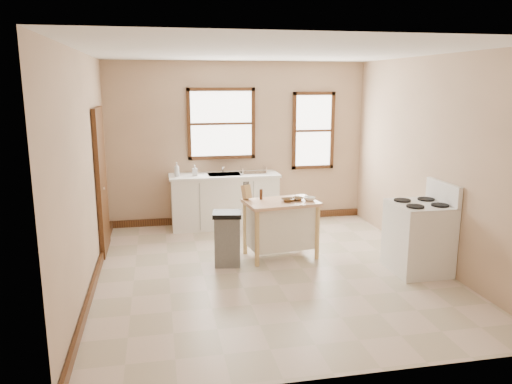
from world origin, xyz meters
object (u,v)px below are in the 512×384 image
Objects in this scene: soap_bottle_b at (195,170)px; soap_bottle_a at (177,169)px; pepper_grinder at (261,194)px; gas_stove at (419,228)px; knife_block at (246,193)px; dish_rack at (253,170)px; kitchen_island at (281,229)px; bowl_a at (288,200)px; trash_bin at (227,239)px; bowl_c at (310,199)px; bowl_b at (297,199)px.

soap_bottle_a is at bearing -171.20° from soap_bottle_b.
pepper_grinder is 2.18m from gas_stove.
gas_stove reaches higher than knife_block.
soap_bottle_a is at bearing 175.08° from dish_rack.
pepper_grinder reaches higher than kitchen_island.
bowl_a is 1.00m from trash_bin.
dish_rack is at bearing 50.58° from knife_block.
trash_bin is (-1.19, -0.14, -0.47)m from bowl_c.
bowl_b is (0.15, 0.04, -0.00)m from bowl_a.
bowl_b is (1.61, -1.61, -0.20)m from soap_bottle_a.
bowl_c is at bearing 16.29° from trash_bin.
bowl_a is 1.03× the size of bowl_b.
kitchen_island is 5.63× the size of bowl_a.
trash_bin is at bearing -154.69° from knife_block.
gas_stove is (2.70, -2.54, -0.42)m from soap_bottle_b.
dish_rack is 2.55× the size of bowl_c.
dish_rack reaches higher than kitchen_island.
knife_block reaches higher than kitchen_island.
soap_bottle_a reaches higher than bowl_c.
knife_block is at bearing 149.24° from kitchen_island.
bowl_c is (0.48, -1.71, -0.13)m from dish_rack.
kitchen_island reaches higher than trash_bin.
soap_bottle_b is 0.15× the size of gas_stove.
pepper_grinder is (-0.17, -1.49, -0.09)m from dish_rack.
bowl_b is at bearing 146.87° from gas_stove.
bowl_c is (1.47, -1.69, -0.17)m from soap_bottle_b.
bowl_b is at bearing 20.63° from trash_bin.
gas_stove is (2.08, -1.11, -0.32)m from knife_block.
knife_block is 2.38m from gas_stove.
knife_block reaches higher than bowl_b.
pepper_grinder is at bearing 149.49° from bowl_a.
bowl_c is at bearing 145.38° from gas_stove.
dish_rack is (1.29, 0.03, -0.06)m from soap_bottle_a.
soap_bottle_a is 1.37× the size of bowl_b.
soap_bottle_a reaches higher than bowl_a.
knife_block reaches higher than trash_bin.
pepper_grinder is 0.13× the size of gas_stove.
bowl_b is 0.14× the size of gas_stove.
gas_stove reaches higher than soap_bottle_b.
bowl_c reaches higher than bowl_b.
soap_bottle_a is 0.30m from soap_bottle_b.
trash_bin is at bearing -75.32° from soap_bottle_b.
soap_bottle_a is 0.55× the size of dish_rack.
soap_bottle_a is 0.24× the size of kitchen_island.
gas_stove reaches higher than bowl_b.
bowl_c is (1.77, -1.67, -0.20)m from soap_bottle_a.
pepper_grinder is (0.20, -0.05, -0.03)m from knife_block.
bowl_c is at bearing -2.83° from bowl_a.
kitchen_island is at bearing -48.09° from knife_block.
bowl_a is at bearing -49.40° from soap_bottle_b.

